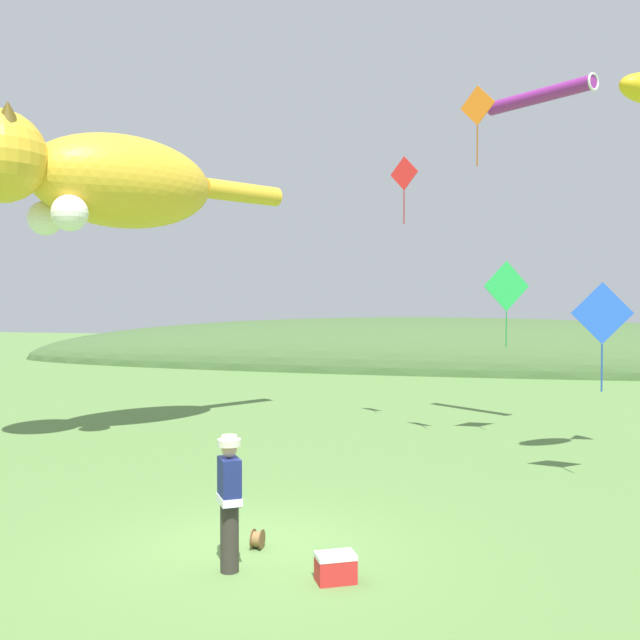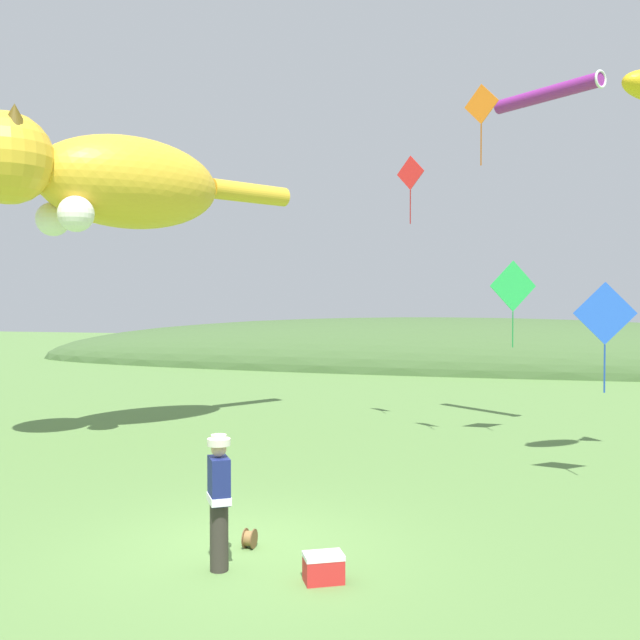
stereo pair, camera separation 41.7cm
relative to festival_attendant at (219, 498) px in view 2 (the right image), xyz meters
The scene contains 11 objects.
ground_plane 1.23m from the festival_attendant, 88.83° to the left, with size 120.00×120.00×0.00m, color #5B8442.
distant_hill_ridge 29.60m from the festival_attendant, 89.97° to the left, with size 49.27×10.02×5.30m.
festival_attendant is the anchor object (origin of this frame).
kite_spool 1.21m from the festival_attendant, 85.34° to the left, with size 0.14×0.28×0.28m.
picnic_cooler 1.61m from the festival_attendant, ahead, with size 0.59×0.52×0.36m.
kite_giant_cat 11.06m from the festival_attendant, 130.68° to the left, with size 5.67×7.95×2.76m.
kite_tube_streamer 13.67m from the festival_attendant, 67.22° to the left, with size 2.65×2.19×0.44m.
kite_diamond_green 11.00m from the festival_attendant, 70.35° to the left, with size 1.11×0.66×2.18m.
kite_diamond_orange 10.63m from the festival_attendant, 69.20° to the left, with size 0.77×0.45×1.78m.
kite_diamond_blue 8.11m from the festival_attendant, 47.38° to the left, with size 1.15×0.25×2.07m.
kite_diamond_red 12.06m from the festival_attendant, 85.04° to the left, with size 0.80×0.46×1.81m.
Camera 2 is at (3.73, -9.24, 3.50)m, focal length 40.00 mm.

